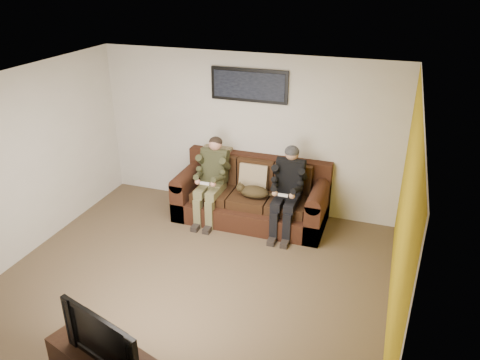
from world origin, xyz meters
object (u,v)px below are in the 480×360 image
at_px(cat, 253,191).
at_px(framed_poster, 249,85).
at_px(television, 109,335).
at_px(sofa, 253,197).
at_px(person_left, 212,175).
at_px(person_right, 288,185).

xyz_separation_m(cat, framed_poster, (-0.28, 0.60, 1.52)).
bearing_deg(television, sofa, 104.80).
distance_m(sofa, framed_poster, 1.78).
relative_size(person_left, cat, 2.03).
distance_m(framed_poster, television, 4.38).
relative_size(cat, framed_poster, 0.53).
distance_m(cat, framed_poster, 1.66).
height_order(person_left, television, person_left).
distance_m(person_left, television, 3.61).
bearing_deg(person_right, person_left, -179.98).
bearing_deg(person_right, cat, -177.99).
xyz_separation_m(person_right, television, (-0.80, -3.58, -0.02)).
xyz_separation_m(person_left, cat, (0.70, -0.02, -0.18)).
bearing_deg(sofa, cat, -71.23).
relative_size(person_right, cat, 2.04).
bearing_deg(framed_poster, sofa, -62.25).
bearing_deg(sofa, person_right, -18.01).
height_order(person_left, cat, person_left).
bearing_deg(framed_poster, person_left, -125.83).
relative_size(cat, television, 0.67).
bearing_deg(television, framed_poster, 107.79).
relative_size(person_right, television, 1.37).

